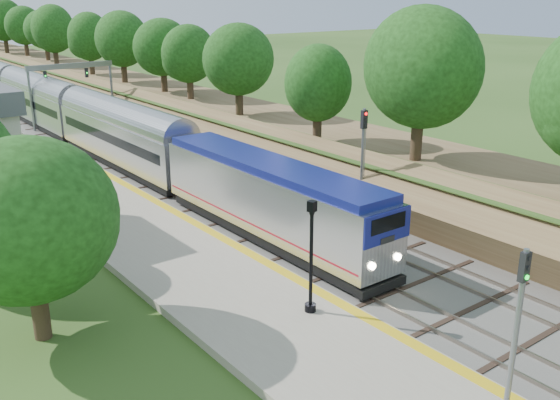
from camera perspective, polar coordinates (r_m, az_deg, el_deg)
trackbed at (r=69.81m, az=-19.93°, el=6.98°), size 9.50×170.00×0.28m
platform at (r=28.19m, az=-5.34°, el=-7.85°), size 6.40×68.00×0.38m
yellow_stripe at (r=29.56m, az=-0.65°, el=-6.05°), size 0.55×68.00×0.01m
embankment at (r=72.39m, az=-13.76°, el=9.44°), size 10.64×170.00×11.70m
signal_gantry at (r=64.53m, az=-18.57°, el=10.55°), size 8.40×0.38×6.20m
trees_behind_platform at (r=28.40m, az=-20.99°, el=0.59°), size 7.82×53.32×7.21m
train at (r=65.83m, az=-20.89°, el=8.07°), size 2.80×93.22×4.11m
lamppost_far at (r=24.75m, az=2.85°, el=-5.82°), size 0.47×0.47×4.71m
signal_platform at (r=19.95m, az=20.95°, el=-9.65°), size 0.31×0.25×5.34m
signal_farside at (r=35.76m, az=7.57°, el=4.37°), size 0.35×0.28×6.42m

